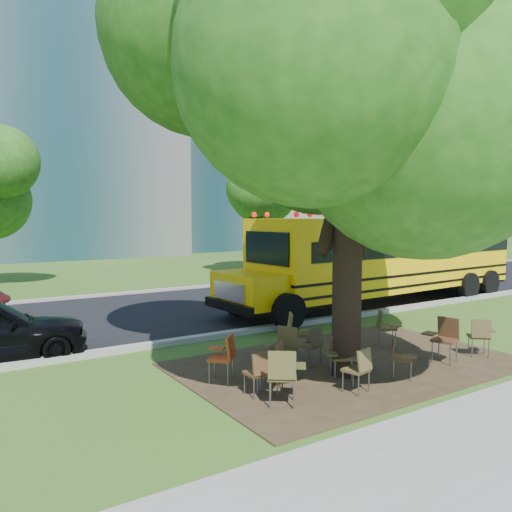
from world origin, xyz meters
TOP-DOWN VIEW (x-y plane):
  - ground at (0.00, 0.00)m, footprint 160.00×160.00m
  - dirt_patch at (1.00, -0.50)m, footprint 7.00×4.50m
  - asphalt_road at (0.00, 7.00)m, footprint 80.00×8.00m
  - kerb_near at (0.00, 3.00)m, footprint 80.00×0.25m
  - kerb_far at (0.00, 11.10)m, footprint 80.00×0.25m
  - building_right at (24.00, 38.00)m, footprint 30.00×16.00m
  - bg_tree_3 at (8.00, 14.00)m, footprint 5.60×5.60m
  - bg_tree_4 at (16.00, 13.00)m, footprint 5.00×5.00m
  - main_tree at (0.40, -1.02)m, footprint 7.20×7.20m
  - school_bus at (7.41, 4.28)m, footprint 12.54×3.36m
  - chair_0 at (-1.65, -1.08)m, footprint 0.53×0.47m
  - chair_1 at (-1.57, -1.67)m, footprint 0.83×0.66m
  - chair_2 at (-1.33, -1.03)m, footprint 0.61×0.77m
  - chair_3 at (0.18, -1.07)m, footprint 0.68×0.54m
  - chair_4 at (-0.10, -1.89)m, footprint 0.56×0.58m
  - chair_5 at (1.11, -1.74)m, footprint 0.54×0.68m
  - chair_6 at (2.76, -1.51)m, footprint 0.72×0.66m
  - chair_7 at (3.77, -1.69)m, footprint 0.75×0.59m
  - chair_8 at (-1.79, -0.09)m, footprint 0.62×0.78m
  - chair_9 at (-0.60, -0.32)m, footprint 0.76×0.64m
  - chair_10 at (0.42, 0.58)m, footprint 0.64×0.81m
  - chair_11 at (0.27, -0.16)m, footprint 0.56×0.58m
  - chair_12 at (2.70, 0.09)m, footprint 0.59×0.74m

SIDE VIEW (x-z plane):
  - ground at x=0.00m, z-range 0.00..0.00m
  - dirt_patch at x=1.00m, z-range 0.00..0.03m
  - asphalt_road at x=0.00m, z-range 0.00..0.04m
  - kerb_near at x=0.00m, z-range 0.00..0.14m
  - kerb_far at x=0.00m, z-range 0.00..0.14m
  - chair_5 at x=1.11m, z-range 0.09..0.89m
  - chair_0 at x=-1.65m, z-range 0.10..0.91m
  - chair_3 at x=0.18m, z-range 0.10..0.91m
  - chair_11 at x=0.27m, z-range 0.10..0.92m
  - chair_4 at x=-0.10m, z-range 0.10..0.93m
  - chair_12 at x=2.70m, z-range 0.10..0.97m
  - chair_7 at x=3.77m, z-range 0.10..0.98m
  - chair_2 at x=-1.33m, z-range 0.11..1.02m
  - chair_8 at x=-1.79m, z-range 0.11..1.02m
  - chair_9 at x=-0.60m, z-range 0.11..1.06m
  - chair_10 at x=0.42m, z-range 0.11..1.08m
  - chair_6 at x=2.76m, z-range 0.11..1.08m
  - chair_1 at x=-1.57m, z-range 0.11..1.09m
  - school_bus at x=7.41m, z-range 0.24..3.28m
  - bg_tree_4 at x=16.00m, z-range 0.92..7.77m
  - bg_tree_3 at x=8.00m, z-range 1.11..8.95m
  - main_tree at x=0.40m, z-range 0.97..10.13m
  - building_right at x=24.00m, z-range 0.00..25.00m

